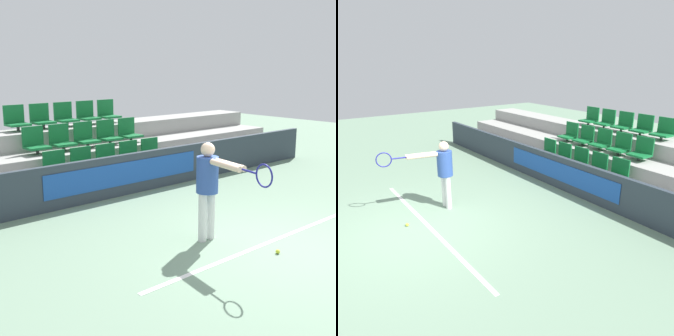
% 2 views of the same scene
% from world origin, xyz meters
% --- Properties ---
extents(ground_plane, '(30.00, 30.00, 0.00)m').
position_xyz_m(ground_plane, '(0.00, 0.00, 0.00)').
color(ground_plane, gray).
extents(court_baseline, '(5.15, 0.08, 0.01)m').
position_xyz_m(court_baseline, '(0.00, 0.23, 0.00)').
color(court_baseline, white).
rests_on(court_baseline, ground).
extents(barrier_wall, '(12.45, 0.14, 0.88)m').
position_xyz_m(barrier_wall, '(-0.00, 3.97, 0.44)').
color(barrier_wall, '#2D3842').
rests_on(barrier_wall, ground).
extents(bleacher_tier_front, '(12.05, 0.93, 0.41)m').
position_xyz_m(bleacher_tier_front, '(0.00, 4.51, 0.20)').
color(bleacher_tier_front, '#9E9E99').
rests_on(bleacher_tier_front, ground).
extents(bleacher_tier_middle, '(12.05, 0.93, 0.82)m').
position_xyz_m(bleacher_tier_middle, '(0.00, 5.44, 0.41)').
color(bleacher_tier_middle, '#9E9E99').
rests_on(bleacher_tier_middle, ground).
extents(bleacher_tier_back, '(12.05, 0.93, 1.23)m').
position_xyz_m(bleacher_tier_back, '(0.00, 6.36, 0.61)').
color(bleacher_tier_back, '#9E9E99').
rests_on(bleacher_tier_back, ground).
extents(stadium_chair_0, '(0.49, 0.43, 0.59)m').
position_xyz_m(stadium_chair_0, '(-1.27, 4.64, 0.66)').
color(stadium_chair_0, '#333333').
rests_on(stadium_chair_0, bleacher_tier_front).
extents(stadium_chair_1, '(0.49, 0.43, 0.59)m').
position_xyz_m(stadium_chair_1, '(-0.64, 4.64, 0.66)').
color(stadium_chair_1, '#333333').
rests_on(stadium_chair_1, bleacher_tier_front).
extents(stadium_chair_2, '(0.49, 0.43, 0.59)m').
position_xyz_m(stadium_chair_2, '(0.00, 4.64, 0.66)').
color(stadium_chair_2, '#333333').
rests_on(stadium_chair_2, bleacher_tier_front).
extents(stadium_chair_3, '(0.49, 0.43, 0.59)m').
position_xyz_m(stadium_chair_3, '(0.64, 4.64, 0.66)').
color(stadium_chair_3, '#333333').
rests_on(stadium_chair_3, bleacher_tier_front).
extents(stadium_chair_4, '(0.49, 0.43, 0.59)m').
position_xyz_m(stadium_chair_4, '(1.27, 4.64, 0.66)').
color(stadium_chair_4, '#333333').
rests_on(stadium_chair_4, bleacher_tier_front).
extents(stadium_chair_5, '(0.49, 0.43, 0.59)m').
position_xyz_m(stadium_chair_5, '(-1.27, 5.57, 1.06)').
color(stadium_chair_5, '#333333').
rests_on(stadium_chair_5, bleacher_tier_middle).
extents(stadium_chair_6, '(0.49, 0.43, 0.59)m').
position_xyz_m(stadium_chair_6, '(-0.64, 5.57, 1.06)').
color(stadium_chair_6, '#333333').
rests_on(stadium_chair_6, bleacher_tier_middle).
extents(stadium_chair_7, '(0.49, 0.43, 0.59)m').
position_xyz_m(stadium_chair_7, '(0.00, 5.57, 1.06)').
color(stadium_chair_7, '#333333').
rests_on(stadium_chair_7, bleacher_tier_middle).
extents(stadium_chair_8, '(0.49, 0.43, 0.59)m').
position_xyz_m(stadium_chair_8, '(0.64, 5.57, 1.06)').
color(stadium_chair_8, '#333333').
rests_on(stadium_chair_8, bleacher_tier_middle).
extents(stadium_chair_9, '(0.49, 0.43, 0.59)m').
position_xyz_m(stadium_chair_9, '(1.27, 5.57, 1.06)').
color(stadium_chair_9, '#333333').
rests_on(stadium_chair_9, bleacher_tier_middle).
extents(stadium_chair_10, '(0.49, 0.43, 0.59)m').
position_xyz_m(stadium_chair_10, '(-1.27, 6.49, 1.47)').
color(stadium_chair_10, '#333333').
rests_on(stadium_chair_10, bleacher_tier_back).
extents(stadium_chair_11, '(0.49, 0.43, 0.59)m').
position_xyz_m(stadium_chair_11, '(-0.64, 6.49, 1.47)').
color(stadium_chair_11, '#333333').
rests_on(stadium_chair_11, bleacher_tier_back).
extents(stadium_chair_12, '(0.49, 0.43, 0.59)m').
position_xyz_m(stadium_chair_12, '(0.00, 6.49, 1.47)').
color(stadium_chair_12, '#333333').
rests_on(stadium_chair_12, bleacher_tier_back).
extents(stadium_chair_13, '(0.49, 0.43, 0.59)m').
position_xyz_m(stadium_chair_13, '(0.64, 6.49, 1.47)').
color(stadium_chair_13, '#333333').
rests_on(stadium_chair_13, bleacher_tier_back).
extents(stadium_chair_14, '(0.49, 0.43, 0.59)m').
position_xyz_m(stadium_chair_14, '(1.27, 6.49, 1.47)').
color(stadium_chair_14, '#333333').
rests_on(stadium_chair_14, bleacher_tier_back).
extents(tennis_player, '(0.45, 1.58, 1.57)m').
position_xyz_m(tennis_player, '(-0.66, 0.90, 0.98)').
color(tennis_player, silver).
rests_on(tennis_player, ground).
extents(tennis_ball, '(0.07, 0.07, 0.07)m').
position_xyz_m(tennis_ball, '(-0.26, -0.12, 0.03)').
color(tennis_ball, '#CCDB33').
rests_on(tennis_ball, ground).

